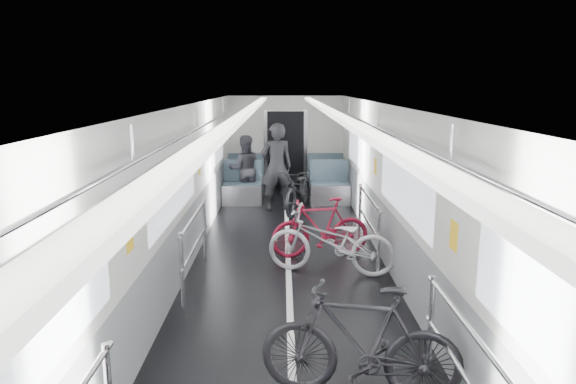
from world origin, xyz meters
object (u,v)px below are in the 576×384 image
(bike_right_mid, at_px, (330,242))
(person_standing, at_px, (276,167))
(bike_right_near, at_px, (361,342))
(bike_right_far, at_px, (320,227))
(bike_aisle, at_px, (299,190))
(person_seated, at_px, (245,169))

(bike_right_mid, distance_m, person_standing, 3.94)
(bike_right_near, height_order, bike_right_mid, bike_right_near)
(person_standing, bearing_deg, bike_right_far, 90.42)
(person_standing, bearing_deg, bike_aisle, 155.37)
(bike_right_far, height_order, bike_aisle, bike_right_far)
(bike_right_near, relative_size, person_seated, 1.12)
(bike_right_near, relative_size, person_standing, 0.92)
(bike_right_mid, bearing_deg, person_standing, -154.03)
(bike_right_far, relative_size, person_seated, 1.02)
(bike_aisle, bearing_deg, bike_right_far, -68.13)
(person_standing, xyz_separation_m, person_seated, (-0.74, 0.80, -0.17))
(bike_right_mid, xyz_separation_m, bike_right_far, (-0.09, 0.77, -0.01))
(bike_right_mid, relative_size, person_standing, 0.97)
(bike_right_near, height_order, bike_right_far, bike_right_near)
(bike_right_far, xyz_separation_m, person_standing, (-0.73, 3.06, 0.47))
(person_seated, bearing_deg, bike_right_far, 101.92)
(bike_aisle, distance_m, person_standing, 0.69)
(bike_aisle, relative_size, person_standing, 0.95)
(bike_right_near, relative_size, bike_right_mid, 0.95)
(bike_right_near, distance_m, person_seated, 7.78)
(person_standing, height_order, person_seated, person_standing)
(bike_aisle, xyz_separation_m, person_standing, (-0.48, 0.10, 0.48))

